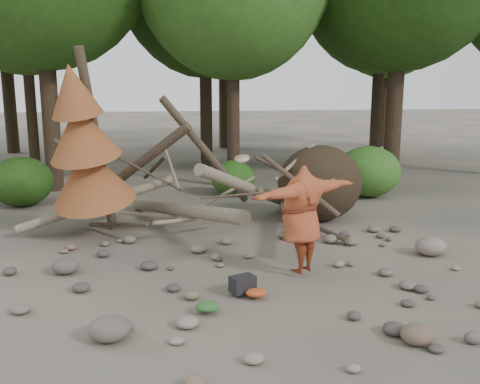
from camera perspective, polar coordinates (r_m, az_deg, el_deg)
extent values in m
plane|color=#514C44|center=(9.63, 0.73, -10.00)|extent=(120.00, 120.00, 0.00)
ellipsoid|color=#332619|center=(13.98, 8.51, 0.93)|extent=(2.20, 1.87, 1.98)
cylinder|color=gray|center=(12.90, -6.26, -1.90)|extent=(2.61, 5.11, 1.08)
cylinder|color=gray|center=(13.49, 1.28, 0.29)|extent=(3.18, 3.71, 1.90)
cylinder|color=brown|center=(13.63, -11.54, 2.31)|extent=(3.08, 1.91, 2.49)
cylinder|color=gray|center=(13.10, 5.24, -2.57)|extent=(1.13, 4.98, 0.43)
cylinder|color=brown|center=(13.80, -3.64, 4.31)|extent=(2.39, 1.03, 2.89)
cylinder|color=gray|center=(13.25, -15.01, -1.21)|extent=(3.71, 0.86, 1.20)
cylinder|color=#4C3F30|center=(12.81, -12.94, -3.38)|extent=(1.52, 1.70, 0.49)
cylinder|color=gray|center=(13.62, -1.35, -0.04)|extent=(1.57, 0.85, 0.69)
cylinder|color=#4C3F30|center=(14.31, 4.77, 2.12)|extent=(1.92, 1.25, 1.10)
cylinder|color=gray|center=(13.20, -7.31, 2.59)|extent=(0.37, 1.42, 0.85)
cylinder|color=#4C3F30|center=(13.02, 8.10, -3.63)|extent=(0.79, 2.54, 0.12)
cylinder|color=gray|center=(12.35, -5.22, -2.97)|extent=(1.78, 1.11, 0.29)
cylinder|color=#4C3F30|center=(12.80, -15.01, 5.17)|extent=(0.67, 1.13, 4.35)
cone|color=brown|center=(12.60, -15.71, 1.82)|extent=(2.06, 2.13, 1.86)
cone|color=brown|center=(12.29, -16.57, 6.24)|extent=(1.71, 1.78, 1.65)
cone|color=brown|center=(12.07, -17.39, 10.39)|extent=(1.23, 1.30, 1.41)
cylinder|color=#38281C|center=(18.71, -19.98, 13.78)|extent=(0.56, 0.56, 8.96)
cylinder|color=#38281C|center=(18.20, -0.73, 11.67)|extent=(0.44, 0.44, 7.14)
cylinder|color=#38281C|center=(20.49, 16.45, 14.44)|extent=(0.60, 0.60, 9.45)
cylinder|color=#38281C|center=(22.91, -21.62, 11.39)|extent=(0.42, 0.42, 7.56)
cylinder|color=#38281C|center=(23.13, -3.70, 13.36)|extent=(0.52, 0.52, 8.54)
cylinder|color=#38281C|center=(24.53, 14.57, 12.43)|extent=(0.50, 0.50, 8.12)
cylinder|color=#38281C|center=(29.85, -23.72, 13.11)|extent=(0.62, 0.62, 9.66)
cylinder|color=#38281C|center=(29.55, -1.76, 13.19)|extent=(0.54, 0.54, 8.75)
cylinder|color=#38281C|center=(31.40, 15.27, 11.88)|extent=(0.46, 0.46, 7.84)
ellipsoid|color=#234B14|center=(16.79, -22.29, 1.03)|extent=(1.80, 1.80, 1.44)
ellipsoid|color=#2F601B|center=(17.05, -0.75, 1.51)|extent=(1.40, 1.40, 1.12)
ellipsoid|color=#3A7123|center=(17.31, 13.54, 2.15)|extent=(2.00, 2.00, 1.60)
imported|color=#A14324|center=(9.89, 6.59, -2.88)|extent=(2.49, 1.78, 2.01)
cylinder|color=tan|center=(9.16, 0.21, 3.60)|extent=(0.27, 0.26, 0.15)
cube|color=black|center=(9.21, 0.28, -10.11)|extent=(0.48, 0.41, 0.27)
ellipsoid|color=#2B5E25|center=(8.55, -3.46, -12.41)|extent=(0.38, 0.32, 0.14)
ellipsoid|color=#AC401D|center=(9.07, 1.73, -10.97)|extent=(0.35, 0.29, 0.13)
ellipsoid|color=#605850|center=(7.90, -13.77, -13.96)|extent=(0.60, 0.54, 0.36)
ellipsoid|color=brown|center=(8.00, 18.41, -14.20)|extent=(0.48, 0.43, 0.29)
ellipsoid|color=gray|center=(11.89, 19.69, -5.46)|extent=(0.65, 0.59, 0.39)
ellipsoid|color=#5A544B|center=(10.69, -18.12, -7.51)|extent=(0.51, 0.46, 0.30)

